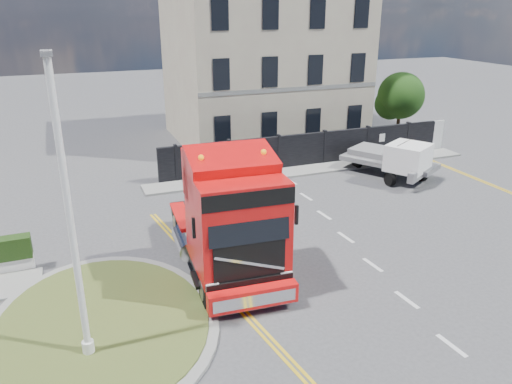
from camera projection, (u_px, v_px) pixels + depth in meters
name	position (u px, v px, depth m)	size (l,w,h in m)	color
ground	(277.00, 245.00, 20.03)	(120.00, 120.00, 0.00)	#424244
traffic_island	(103.00, 323.00, 15.00)	(6.80, 6.80, 0.17)	gray
hoarding_fence	(317.00, 149.00, 29.76)	(18.80, 0.25, 2.00)	black
georgian_building	(262.00, 56.00, 34.43)	(12.30, 10.30, 12.80)	beige
tree	(398.00, 98.00, 34.40)	(3.20, 3.20, 4.80)	#382619
pavement_far	(316.00, 169.00, 29.11)	(20.00, 1.60, 0.12)	gray
truck	(231.00, 223.00, 17.08)	(3.31, 7.79, 4.57)	black
flatbed_pickup	(400.00, 159.00, 27.12)	(4.41, 5.74, 2.16)	slate
lamppost_island	(69.00, 215.00, 12.19)	(0.25, 0.50, 8.12)	silver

